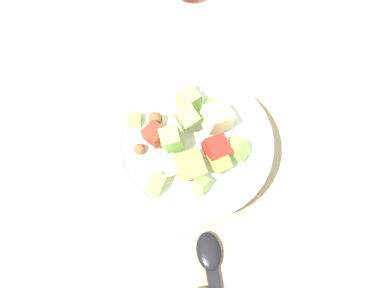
{
  "coord_description": "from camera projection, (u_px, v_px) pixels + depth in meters",
  "views": [
    {
      "loc": [
        -0.25,
        0.01,
        0.58
      ],
      "look_at": [
        -0.01,
        0.01,
        0.05
      ],
      "focal_mm": 35.84,
      "sensor_mm": 36.0,
      "label": 1
    }
  ],
  "objects": [
    {
      "name": "placemat",
      "position": [
        200.0,
        152.0,
        0.63
      ],
      "size": [
        0.47,
        0.37,
        0.01
      ],
      "primitive_type": "cube",
      "color": "tan",
      "rests_on": "ground_plane"
    },
    {
      "name": "serving_spoon",
      "position": [
        213.0,
        277.0,
        0.54
      ],
      "size": [
        0.19,
        0.06,
        0.01
      ],
      "color": "black",
      "rests_on": "placemat"
    },
    {
      "name": "ground_plane",
      "position": [
        199.0,
        153.0,
        0.63
      ],
      "size": [
        2.4,
        2.4,
        0.0
      ],
      "primitive_type": "plane",
      "color": "silver"
    },
    {
      "name": "salad_bowl",
      "position": [
        192.0,
        145.0,
        0.59
      ],
      "size": [
        0.25,
        0.25,
        0.11
      ],
      "color": "white",
      "rests_on": "placemat"
    }
  ]
}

